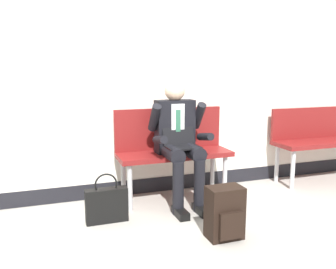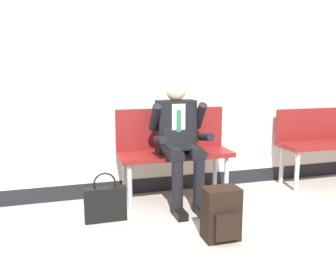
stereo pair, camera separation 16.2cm
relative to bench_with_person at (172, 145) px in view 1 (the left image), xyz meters
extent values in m
plane|color=#9E9991|center=(-0.29, -0.49, -0.58)|extent=(18.00, 18.00, 0.00)
cube|color=beige|center=(-0.29, 0.27, 1.40)|extent=(5.92, 0.12, 1.77)
cube|color=silver|center=(-0.29, 0.27, 0.05)|extent=(5.92, 0.12, 0.92)
cube|color=black|center=(-0.29, 0.27, -0.49)|extent=(5.92, 0.14, 0.17)
cube|color=maroon|center=(0.00, -0.08, -0.08)|extent=(1.21, 0.42, 0.05)
cube|color=maroon|center=(0.00, 0.10, 0.17)|extent=(1.21, 0.04, 0.45)
cylinder|color=#B7B7BC|center=(-0.52, -0.23, -0.34)|extent=(0.05, 0.05, 0.47)
cylinder|color=#B7B7BC|center=(-0.52, 0.07, -0.34)|extent=(0.05, 0.05, 0.47)
cylinder|color=#B7B7BC|center=(0.52, -0.23, -0.34)|extent=(0.05, 0.05, 0.47)
cylinder|color=#B7B7BC|center=(0.52, 0.07, -0.34)|extent=(0.05, 0.05, 0.47)
cube|color=maroon|center=(1.94, -0.08, -0.08)|extent=(1.22, 0.42, 0.05)
cube|color=maroon|center=(1.94, 0.10, 0.14)|extent=(1.22, 0.04, 0.39)
cylinder|color=#B7B7BC|center=(1.41, -0.23, -0.34)|extent=(0.05, 0.05, 0.47)
cylinder|color=#B7B7BC|center=(1.41, 0.07, -0.34)|extent=(0.05, 0.05, 0.47)
cylinder|color=black|center=(-0.11, -0.29, -0.01)|extent=(0.15, 0.40, 0.15)
cylinder|color=black|center=(-0.11, -0.48, -0.32)|extent=(0.11, 0.11, 0.52)
cube|color=black|center=(-0.11, -0.54, -0.54)|extent=(0.10, 0.26, 0.07)
cylinder|color=black|center=(0.11, -0.29, -0.01)|extent=(0.15, 0.40, 0.15)
cylinder|color=black|center=(0.11, -0.48, -0.32)|extent=(0.11, 0.11, 0.52)
cube|color=black|center=(0.11, -0.54, -0.54)|extent=(0.10, 0.26, 0.07)
cube|color=black|center=(0.00, -0.08, 0.22)|extent=(0.40, 0.18, 0.55)
cube|color=silver|center=(0.00, -0.17, 0.27)|extent=(0.14, 0.01, 0.39)
cube|color=#2D664C|center=(0.00, -0.18, 0.24)|extent=(0.05, 0.01, 0.33)
sphere|color=beige|center=(0.00, -0.08, 0.59)|extent=(0.21, 0.21, 0.21)
cylinder|color=black|center=(-0.24, -0.15, 0.33)|extent=(0.09, 0.25, 0.30)
cylinder|color=black|center=(-0.24, -0.32, 0.14)|extent=(0.08, 0.27, 0.12)
cylinder|color=black|center=(0.24, -0.15, 0.33)|extent=(0.09, 0.25, 0.30)
cylinder|color=black|center=(0.24, -0.32, 0.14)|extent=(0.08, 0.27, 0.12)
cube|color=black|center=(0.00, -0.32, 0.04)|extent=(0.33, 0.22, 0.02)
cube|color=black|center=(0.00, -0.19, 0.15)|extent=(0.33, 0.08, 0.21)
cube|color=black|center=(0.07, -1.06, -0.36)|extent=(0.29, 0.19, 0.44)
cube|color=black|center=(0.07, -1.18, -0.42)|extent=(0.20, 0.04, 0.22)
cube|color=black|center=(-0.79, -0.43, -0.42)|extent=(0.38, 0.10, 0.32)
torus|color=black|center=(-0.79, -0.43, -0.22)|extent=(0.21, 0.02, 0.21)
camera|label=1|loc=(-1.27, -3.51, 0.79)|focal=38.01mm
camera|label=2|loc=(-1.12, -3.56, 0.79)|focal=38.01mm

